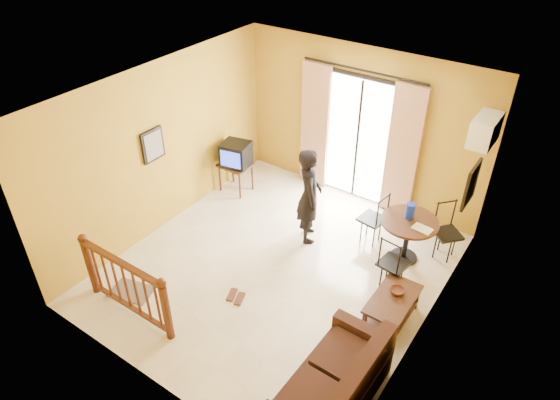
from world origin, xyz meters
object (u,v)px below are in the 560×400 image
Objects in this scene: coffee_table at (392,305)px; sofa at (335,387)px; television at (236,154)px; dining_table at (408,229)px; standing_person at (309,196)px.

sofa is (0.00, -1.56, 0.03)m from coffee_table.
television reaches higher than dining_table.
television is at bearing 143.27° from sofa.
television is 3.98m from coffee_table.
television is 0.65× the size of dining_table.
television is 1.89m from standing_person.
standing_person is at bearing -165.00° from dining_table.
coffee_table is at bearing -150.61° from standing_person.
standing_person is (-1.89, 2.45, 0.52)m from sofa.
dining_table is at bearing 98.26° from sofa.
coffee_table is at bearing -74.67° from dining_table.
television is 0.35× the size of standing_person.
dining_table is 0.96× the size of coffee_table.
standing_person is (1.83, -0.43, 0.03)m from television.
television reaches higher than sofa.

